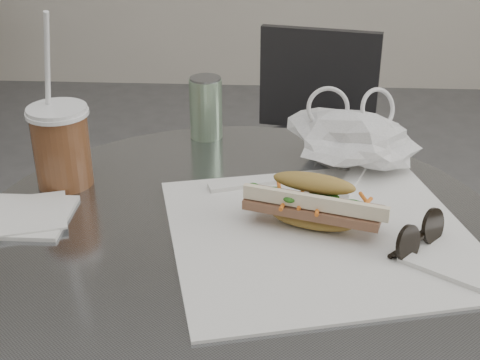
# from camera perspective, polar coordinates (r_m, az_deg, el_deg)

# --- Properties ---
(chair_far) EXTENTS (0.41, 0.44, 0.78)m
(chair_far) POSITION_cam_1_polar(r_m,az_deg,el_deg) (1.83, 5.49, -1.52)
(chair_far) COLOR #2D2D30
(chair_far) RESTS_ON ground
(sandwich_paper) EXTENTS (0.48, 0.46, 0.00)m
(sandwich_paper) POSITION_cam_1_polar(r_m,az_deg,el_deg) (0.92, 6.88, -4.59)
(sandwich_paper) COLOR white
(sandwich_paper) RESTS_ON cafe_table
(banh_mi) EXTENTS (0.24, 0.15, 0.08)m
(banh_mi) POSITION_cam_1_polar(r_m,az_deg,el_deg) (0.91, 6.26, -1.94)
(banh_mi) COLOR #A98940
(banh_mi) RESTS_ON sandwich_paper
(iced_coffee) EXTENTS (0.09, 0.09, 0.27)m
(iced_coffee) POSITION_cam_1_polar(r_m,az_deg,el_deg) (1.05, -15.01, 2.92)
(iced_coffee) COLOR brown
(iced_coffee) RESTS_ON cafe_table
(sunglasses) EXTENTS (0.09, 0.10, 0.05)m
(sunglasses) POSITION_cam_1_polar(r_m,az_deg,el_deg) (0.90, 15.01, -4.72)
(sunglasses) COLOR black
(sunglasses) RESTS_ON cafe_table
(plastic_bag) EXTENTS (0.22, 0.19, 0.10)m
(plastic_bag) POSITION_cam_1_polar(r_m,az_deg,el_deg) (1.09, 9.48, 3.21)
(plastic_bag) COLOR white
(plastic_bag) RESTS_ON cafe_table
(napkin_stack) EXTENTS (0.14, 0.14, 0.01)m
(napkin_stack) POSITION_cam_1_polar(r_m,az_deg,el_deg) (0.99, -17.79, -2.92)
(napkin_stack) COLOR white
(napkin_stack) RESTS_ON cafe_table
(drink_can) EXTENTS (0.06, 0.06, 0.11)m
(drink_can) POSITION_cam_1_polar(r_m,az_deg,el_deg) (1.20, -2.92, 6.19)
(drink_can) COLOR #528C52
(drink_can) RESTS_ON cafe_table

